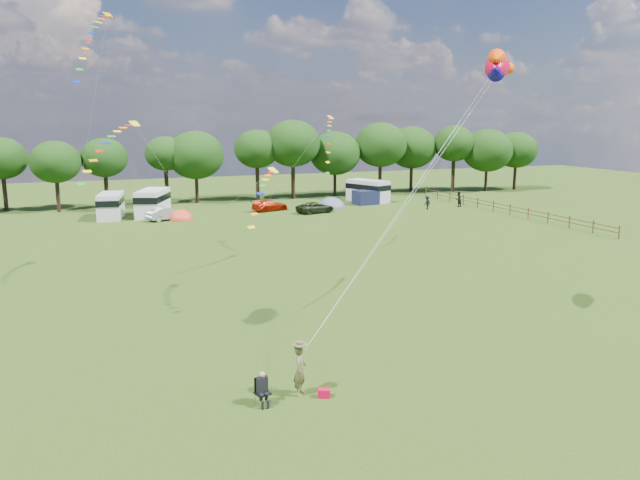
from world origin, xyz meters
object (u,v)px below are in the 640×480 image
object	(u,v)px
walker_b	(427,203)
fish_kite	(497,66)
car_c	(270,205)
campervan_b	(111,205)
campervan_c	(153,202)
tent_greyblue	(331,208)
camp_chair	(262,385)
car_d	(315,207)
kite_flyer	(300,370)
campervan_d	(368,190)
car_b	(166,214)
walker_a	(458,199)
tent_orange	(181,219)

from	to	relation	value
walker_b	fish_kite	bearing A→B (deg)	41.45
car_c	campervan_b	world-z (taller)	campervan_b
car_c	fish_kite	xyz separation A→B (m)	(-2.01, -43.68, 12.14)
car_c	campervan_b	xyz separation A→B (m)	(-17.27, 0.89, 0.79)
campervan_c	walker_b	world-z (taller)	campervan_c
tent_greyblue	camp_chair	distance (m)	51.94
car_c	camp_chair	bearing A→B (deg)	146.21
car_d	walker_b	distance (m)	13.28
camp_chair	fish_kite	bearing A→B (deg)	2.93
tent_greyblue	fish_kite	world-z (taller)	fish_kite
campervan_b	kite_flyer	size ratio (longest dim) A/B	2.85
campervan_d	fish_kite	distance (m)	50.72
car_d	car_b	bearing A→B (deg)	75.58
campervan_b	fish_kite	world-z (taller)	fish_kite
campervan_d	tent_greyblue	world-z (taller)	campervan_d
car_b	walker_a	bearing A→B (deg)	-116.95
tent_orange	walker_b	xyz separation A→B (m)	(27.94, -2.75, 0.77)
campervan_c	campervan_d	xyz separation A→B (m)	(26.82, 2.34, -0.06)
tent_orange	tent_greyblue	size ratio (longest dim) A/B	0.81
tent_orange	camp_chair	xyz separation A→B (m)	(-3.81, -44.56, 0.76)
car_c	fish_kite	bearing A→B (deg)	160.43
car_d	campervan_c	distance (m)	17.77
tent_greyblue	walker_b	world-z (taller)	walker_b
campervan_c	walker_a	distance (m)	35.41
kite_flyer	campervan_d	bearing A→B (deg)	7.14
kite_flyer	fish_kite	size ratio (longest dim) A/B	0.64
car_c	kite_flyer	bearing A→B (deg)	147.92
tent_orange	car_b	bearing A→B (deg)	171.39
camp_chair	campervan_c	bearing A→B (deg)	75.01
car_d	walker_b	bearing A→B (deg)	-110.76
car_b	campervan_d	xyz separation A→B (m)	(25.88, 5.63, 0.80)
campervan_d	walker_a	xyz separation A→B (m)	(8.12, -8.10, -0.58)
walker_a	walker_b	xyz separation A→B (m)	(-4.57, -0.50, -0.12)
tent_greyblue	walker_b	size ratio (longest dim) A/B	2.30
tent_orange	walker_a	xyz separation A→B (m)	(32.51, -2.25, 0.89)
campervan_b	camp_chair	distance (m)	48.26
walker_a	walker_b	bearing A→B (deg)	-13.14
campervan_c	campervan_d	size ratio (longest dim) A/B	1.04
camp_chair	kite_flyer	bearing A→B (deg)	-3.14
car_b	car_c	size ratio (longest dim) A/B	0.92
campervan_b	campervan_d	size ratio (longest dim) A/B	0.93
car_b	car_d	distance (m)	16.34
car_b	fish_kite	world-z (taller)	fish_kite
campervan_d	walker_a	world-z (taller)	campervan_d
car_b	tent_greyblue	bearing A→B (deg)	-106.00
car_c	walker_b	size ratio (longest dim) A/B	2.68
camp_chair	tent_orange	bearing A→B (deg)	71.77
fish_kite	campervan_b	bearing A→B (deg)	57.76
car_d	campervan_b	distance (m)	22.02
tent_orange	camp_chair	size ratio (longest dim) A/B	2.25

